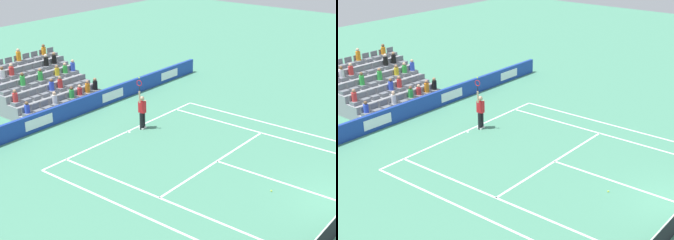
{
  "view_description": "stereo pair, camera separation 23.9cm",
  "coord_description": "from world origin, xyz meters",
  "views": [
    {
      "loc": [
        17.44,
        4.56,
        10.22
      ],
      "look_at": [
        -0.39,
        -9.54,
        1.1
      ],
      "focal_mm": 54.04,
      "sensor_mm": 36.0,
      "label": 1
    },
    {
      "loc": [
        17.3,
        4.74,
        10.22
      ],
      "look_at": [
        -0.39,
        -9.54,
        1.1
      ],
      "focal_mm": 54.04,
      "sensor_mm": 36.0,
      "label": 2
    }
  ],
  "objects": [
    {
      "name": "line_baseline",
      "position": [
        0.0,
        -11.89,
        0.0
      ],
      "size": [
        10.97,
        0.1,
        0.01
      ],
      "primitive_type": "cube",
      "color": "white",
      "rests_on": "ground"
    },
    {
      "name": "line_service",
      "position": [
        0.0,
        -6.4,
        0.0
      ],
      "size": [
        8.23,
        0.1,
        0.01
      ],
      "primitive_type": "cube",
      "color": "white",
      "rests_on": "ground"
    },
    {
      "name": "line_centre_service",
      "position": [
        0.0,
        -3.2,
        0.0
      ],
      "size": [
        0.1,
        6.4,
        0.01
      ],
      "primitive_type": "cube",
      "color": "white",
      "rests_on": "ground"
    },
    {
      "name": "line_singles_sideline_left",
      "position": [
        4.12,
        -5.95,
        0.0
      ],
      "size": [
        0.1,
        11.89,
        0.01
      ],
      "primitive_type": "cube",
      "color": "white",
      "rests_on": "ground"
    },
    {
      "name": "line_singles_sideline_right",
      "position": [
        -4.12,
        -5.95,
        0.0
      ],
      "size": [
        0.1,
        11.89,
        0.01
      ],
      "primitive_type": "cube",
      "color": "white",
      "rests_on": "ground"
    },
    {
      "name": "line_doubles_sideline_left",
      "position": [
        5.49,
        -5.95,
        0.0
      ],
      "size": [
        0.1,
        11.89,
        0.01
      ],
      "primitive_type": "cube",
      "color": "white",
      "rests_on": "ground"
    },
    {
      "name": "line_doubles_sideline_right",
      "position": [
        -5.49,
        -5.95,
        0.0
      ],
      "size": [
        0.1,
        11.89,
        0.01
      ],
      "primitive_type": "cube",
      "color": "white",
      "rests_on": "ground"
    },
    {
      "name": "line_centre_mark",
      "position": [
        0.0,
        -11.79,
        0.0
      ],
      "size": [
        0.1,
        0.2,
        0.01
      ],
      "primitive_type": "cube",
      "color": "white",
      "rests_on": "ground"
    },
    {
      "name": "sponsor_barrier",
      "position": [
        0.0,
        -15.62,
        0.47
      ],
      "size": [
        21.67,
        0.22,
        0.94
      ],
      "color": "#193899",
      "rests_on": "ground"
    },
    {
      "name": "tennis_player",
      "position": [
        -0.78,
        -11.53,
        0.99
      ],
      "size": [
        0.53,
        0.39,
        2.85
      ],
      "color": "black",
      "rests_on": "ground"
    },
    {
      "name": "stadium_stand",
      "position": [
        -0.0,
        -19.18,
        0.83
      ],
      "size": [
        5.58,
        4.75,
        3.05
      ],
      "color": "gray",
      "rests_on": "ground"
    },
    {
      "name": "loose_tennis_ball",
      "position": [
        0.94,
        -3.19,
        0.03
      ],
      "size": [
        0.07,
        0.07,
        0.07
      ],
      "primitive_type": "sphere",
      "color": "#D1E533",
      "rests_on": "ground"
    }
  ]
}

